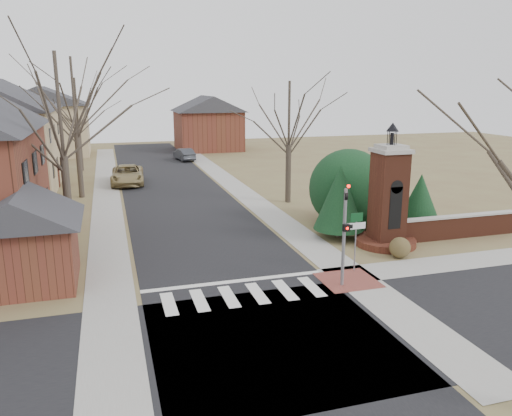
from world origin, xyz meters
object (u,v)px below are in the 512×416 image
object	(u,v)px
traffic_signal_pole	(345,227)
sign_post	(356,230)
distant_car	(184,154)
pickup_truck	(127,175)
brick_gate_monument	(388,206)

from	to	relation	value
traffic_signal_pole	sign_post	world-z (taller)	traffic_signal_pole
traffic_signal_pole	distant_car	xyz separation A→B (m)	(-0.90, 38.43, -1.89)
pickup_truck	sign_post	bearing A→B (deg)	-66.24
sign_post	brick_gate_monument	world-z (taller)	brick_gate_monument
sign_post	pickup_truck	xyz separation A→B (m)	(-8.99, 24.41, -1.14)
traffic_signal_pole	sign_post	xyz separation A→B (m)	(1.29, 1.41, -0.64)
sign_post	distant_car	world-z (taller)	sign_post
brick_gate_monument	traffic_signal_pole	bearing A→B (deg)	-136.76
traffic_signal_pole	pickup_truck	xyz separation A→B (m)	(-7.70, 25.82, -1.78)
traffic_signal_pole	brick_gate_monument	bearing A→B (deg)	43.24
traffic_signal_pole	distant_car	distance (m)	38.49
sign_post	brick_gate_monument	distance (m)	4.55
traffic_signal_pole	sign_post	bearing A→B (deg)	47.57
sign_post	pickup_truck	world-z (taller)	sign_post
traffic_signal_pole	brick_gate_monument	distance (m)	6.47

